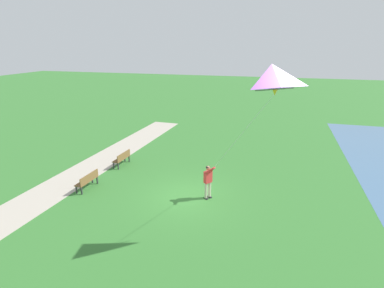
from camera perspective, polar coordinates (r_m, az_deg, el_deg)
The scene contains 6 objects.
ground_plane at distance 15.89m, azimuth -0.89°, elevation -9.66°, with size 120.00×120.00×0.00m, color #33702D.
walkway_path at distance 17.61m, azimuth -25.91°, elevation -8.69°, with size 2.40×32.00×0.02m, color #ADA393.
person_kite_flyer at distance 15.29m, azimuth 3.02°, elevation -6.49°, with size 0.61×0.56×1.83m.
flying_kite at distance 11.74m, azimuth 14.39°, elevation 11.45°, with size 3.27×2.49×4.90m.
park_bench_near_walkway at distance 20.00m, azimuth -12.77°, elevation -2.49°, with size 0.52×1.52×0.88m.
park_bench_far_walkway at distance 17.36m, azimuth -18.73°, elevation -6.30°, with size 0.52×1.52×0.88m.
Camera 1 is at (-4.05, 13.45, 7.43)m, focal length 28.84 mm.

